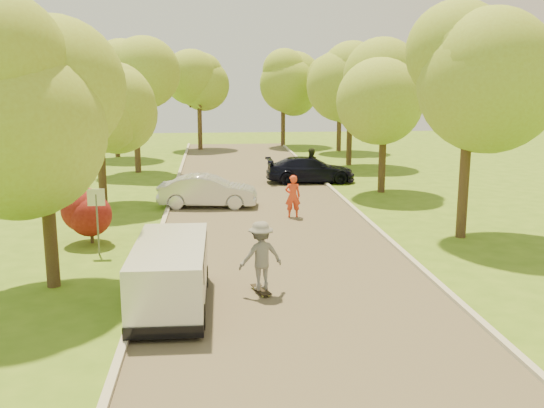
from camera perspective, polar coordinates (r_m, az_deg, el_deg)
name	(u,v)px	position (r m, az deg, el deg)	size (l,w,h in m)	color
ground	(292,290)	(16.53, 1.93, -8.13)	(100.00, 100.00, 0.00)	#456B19
road	(266,222)	(24.16, -0.59, -1.72)	(8.00, 60.00, 0.01)	#4C4438
curb_left	(163,223)	(24.14, -10.21, -1.79)	(0.18, 60.00, 0.12)	#B2AD9E
curb_right	(365,219)	(24.83, 8.77, -1.36)	(0.18, 60.00, 0.12)	#B2AD9E
street_sign	(97,208)	(20.17, -16.18, -0.34)	(0.55, 0.06, 2.17)	#59595E
red_shrub	(91,212)	(21.80, -16.71, -0.74)	(1.70, 1.70, 1.95)	#382619
tree_l_mida	(48,96)	(16.95, -20.36, 9.53)	(4.71, 4.60, 7.39)	#382619
tree_l_midb	(102,103)	(27.83, -15.68, 9.15)	(4.30, 4.20, 6.62)	#382619
tree_l_far	(138,82)	(37.66, -12.50, 11.19)	(4.92, 4.80, 7.79)	#382619
tree_r_mida	(477,81)	(22.36, 18.70, 10.91)	(5.13, 5.00, 7.95)	#382619
tree_r_midb	(389,94)	(30.68, 10.91, 10.11)	(4.51, 4.40, 7.01)	#382619
tree_r_far	(354,76)	(40.50, 7.76, 11.88)	(5.33, 5.20, 8.34)	#382619
tree_bg_a	(117,83)	(45.90, -14.36, 10.94)	(5.12, 5.00, 7.72)	#382619
tree_bg_b	(343,80)	(48.52, 6.69, 11.51)	(5.12, 5.00, 7.95)	#382619
tree_bg_c	(202,87)	(49.42, -6.64, 10.91)	(4.92, 4.80, 7.33)	#382619
tree_bg_d	(286,83)	(51.80, 1.31, 11.34)	(5.12, 5.00, 7.72)	#382619
minivan	(171,274)	(15.31, -9.51, -6.48)	(1.81, 4.45, 1.65)	silver
silver_sedan	(208,191)	(27.09, -6.06, 1.22)	(1.52, 4.36, 1.44)	silver
dark_sedan	(310,170)	(33.49, 3.62, 3.24)	(1.99, 4.89, 1.42)	black
longboard	(261,290)	(16.28, -1.05, -8.05)	(0.52, 0.98, 0.11)	black
skateboarder	(261,256)	(15.98, -1.06, -4.88)	(1.19, 0.69, 1.85)	slate
person_striped	(293,196)	(24.87, 1.97, 0.73)	(0.64, 0.42, 1.77)	red
person_olive	(311,165)	(33.60, 3.66, 3.66)	(0.91, 0.71, 1.88)	#262D1B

